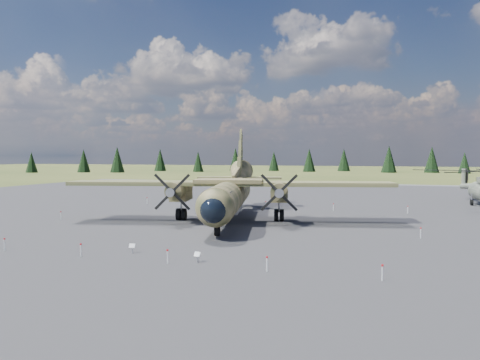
% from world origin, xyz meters
% --- Properties ---
extents(ground, '(500.00, 500.00, 0.00)m').
position_xyz_m(ground, '(0.00, 0.00, 0.00)').
color(ground, brown).
rests_on(ground, ground).
extents(apron, '(120.00, 120.00, 0.04)m').
position_xyz_m(apron, '(0.00, 10.00, 0.00)').
color(apron, '#5E5D62').
rests_on(apron, ground).
extents(transport_plane, '(30.71, 27.52, 10.17)m').
position_xyz_m(transport_plane, '(-0.71, 5.26, 2.92)').
color(transport_plane, '#373B1F').
rests_on(transport_plane, ground).
extents(info_placard_left, '(0.41, 0.21, 0.62)m').
position_xyz_m(info_placard_left, '(-1.56, -11.51, 0.41)').
color(info_placard_left, gray).
rests_on(info_placard_left, ground).
extents(info_placard_right, '(0.44, 0.28, 0.64)m').
position_xyz_m(info_placard_right, '(3.52, -12.65, 0.43)').
color(info_placard_right, gray).
rests_on(info_placard_right, ground).
extents(barrier_fence, '(33.12, 29.62, 0.85)m').
position_xyz_m(barrier_fence, '(-0.46, -0.08, 0.51)').
color(barrier_fence, silver).
rests_on(barrier_fence, ground).
extents(treeline, '(312.09, 316.11, 11.00)m').
position_xyz_m(treeline, '(9.50, -3.61, 4.66)').
color(treeline, black).
rests_on(treeline, ground).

